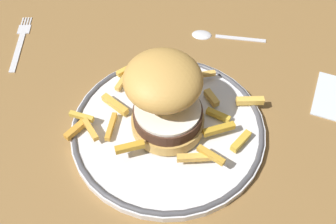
% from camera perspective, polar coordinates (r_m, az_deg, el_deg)
% --- Properties ---
extents(ground_plane, '(1.35, 0.88, 0.04)m').
position_cam_1_polar(ground_plane, '(0.61, -1.40, -2.88)').
color(ground_plane, olive).
extents(dinner_plate, '(0.28, 0.28, 0.02)m').
position_cam_1_polar(dinner_plate, '(0.58, 0.00, -2.31)').
color(dinner_plate, silver).
rests_on(dinner_plate, ground_plane).
extents(burger, '(0.14, 0.14, 0.11)m').
position_cam_1_polar(burger, '(0.53, -0.41, 2.33)').
color(burger, tan).
rests_on(burger, dinner_plate).
extents(fries_pile, '(0.29, 0.19, 0.03)m').
position_cam_1_polar(fries_pile, '(0.57, -0.57, -0.37)').
color(fries_pile, '#EFB94C').
rests_on(fries_pile, dinner_plate).
extents(fork, '(0.03, 0.14, 0.00)m').
position_cam_1_polar(fork, '(0.76, -20.44, 9.50)').
color(fork, silver).
rests_on(fork, ground_plane).
extents(spoon, '(0.13, 0.03, 0.01)m').
position_cam_1_polar(spoon, '(0.73, 6.07, 11.03)').
color(spoon, silver).
rests_on(spoon, ground_plane).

